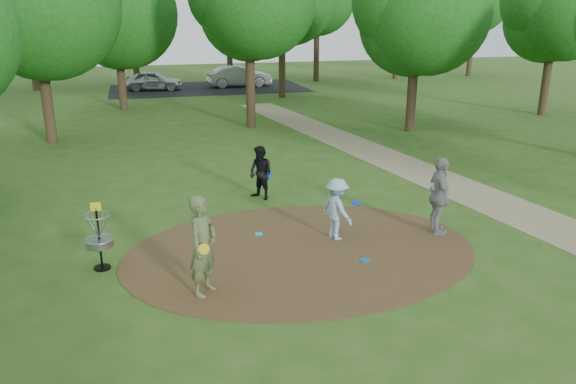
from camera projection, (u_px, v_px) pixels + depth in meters
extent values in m
plane|color=#2D5119|center=(302.00, 251.00, 13.23)|extent=(100.00, 100.00, 0.00)
cylinder|color=#47301C|center=(302.00, 251.00, 13.23)|extent=(8.40, 8.40, 0.02)
cube|color=#8C7A5B|center=(490.00, 201.00, 16.73)|extent=(7.55, 39.89, 0.01)
cube|color=black|center=(208.00, 88.00, 41.23)|extent=(14.00, 8.00, 0.01)
imported|color=#55643A|center=(203.00, 246.00, 10.97)|extent=(0.85, 0.90, 2.06)
cylinder|color=yellow|center=(204.00, 249.00, 10.67)|extent=(0.22, 0.05, 0.22)
imported|color=#8BB9D0|center=(337.00, 209.00, 13.74)|extent=(0.88, 1.14, 1.56)
cylinder|color=#0C2AD5|center=(356.00, 203.00, 13.78)|extent=(0.28, 0.28, 0.08)
imported|color=black|center=(261.00, 173.00, 16.69)|extent=(0.95, 0.99, 1.61)
cylinder|color=#0B37CB|center=(269.00, 175.00, 16.80)|extent=(0.23, 0.13, 0.22)
imported|color=gray|center=(439.00, 196.00, 13.99)|extent=(0.70, 1.24, 1.99)
cylinder|color=silver|center=(435.00, 186.00, 13.86)|extent=(0.23, 0.10, 0.22)
cylinder|color=#1AABD6|center=(259.00, 234.00, 14.20)|extent=(0.22, 0.22, 0.02)
cylinder|color=blue|center=(365.00, 260.00, 12.70)|extent=(0.22, 0.22, 0.02)
cylinder|color=red|center=(200.00, 233.00, 14.22)|extent=(0.22, 0.22, 0.02)
imported|color=#B4B9BC|center=(153.00, 81.00, 39.92)|extent=(4.25, 2.25, 1.38)
imported|color=#929298|center=(239.00, 76.00, 41.73)|extent=(4.75, 1.75, 1.55)
cylinder|color=black|center=(99.00, 240.00, 12.14)|extent=(0.05, 0.05, 1.35)
cylinder|color=black|center=(102.00, 268.00, 12.34)|extent=(0.36, 0.36, 0.04)
cylinder|color=gray|center=(100.00, 243.00, 12.16)|extent=(0.60, 0.60, 0.16)
torus|color=gray|center=(99.00, 239.00, 12.13)|extent=(0.63, 0.63, 0.03)
torus|color=gray|center=(97.00, 215.00, 11.96)|extent=(0.58, 0.58, 0.02)
cube|color=yellow|center=(96.00, 206.00, 11.90)|extent=(0.22, 0.02, 0.18)
cylinder|color=#332316|center=(47.00, 98.00, 23.67)|extent=(0.44, 0.44, 3.80)
sphere|color=#174D14|center=(35.00, 10.00, 22.58)|extent=(6.01, 6.01, 6.01)
cylinder|color=#332316|center=(250.00, 84.00, 26.84)|extent=(0.44, 0.44, 4.18)
sphere|color=#174D14|center=(249.00, 6.00, 25.76)|extent=(5.21, 5.21, 5.21)
cylinder|color=#332316|center=(412.00, 93.00, 25.98)|extent=(0.44, 0.44, 3.61)
sphere|color=#174D14|center=(417.00, 18.00, 24.97)|extent=(5.45, 5.45, 5.45)
cylinder|color=#332316|center=(121.00, 79.00, 31.83)|extent=(0.44, 0.44, 3.42)
sphere|color=#174D14|center=(116.00, 18.00, 30.81)|extent=(5.91, 5.91, 5.91)
cylinder|color=#332316|center=(282.00, 64.00, 36.09)|extent=(0.44, 0.44, 4.37)
sphere|color=#174D14|center=(282.00, 2.00, 34.93)|extent=(5.75, 5.75, 5.75)
cylinder|color=#332316|center=(546.00, 80.00, 30.10)|extent=(0.44, 0.44, 3.80)
sphere|color=#174D14|center=(555.00, 15.00, 29.09)|extent=(5.09, 5.09, 5.09)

